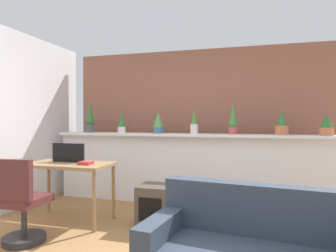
{
  "coord_description": "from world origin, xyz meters",
  "views": [
    {
      "loc": [
        0.85,
        -2.51,
        1.3
      ],
      "look_at": [
        -0.25,
        1.39,
        1.22
      ],
      "focal_mm": 32.14,
      "sensor_mm": 36.0,
      "label": 1
    }
  ],
  "objects_px": {
    "potted_plant_1": "(122,122)",
    "potted_plant_3": "(194,123)",
    "potted_plant_0": "(90,118)",
    "potted_plant_2": "(158,122)",
    "side_cube_shelf": "(155,205)",
    "potted_plant_6": "(326,125)",
    "book_on_desk": "(86,163)",
    "potted_plant_5": "(282,124)",
    "desk": "(69,170)",
    "tv_monitor": "(68,153)",
    "office_chair": "(20,207)",
    "potted_plant_4": "(233,121)"
  },
  "relations": [
    {
      "from": "potted_plant_1",
      "to": "potted_plant_3",
      "type": "relative_size",
      "value": 0.96
    },
    {
      "from": "potted_plant_0",
      "to": "potted_plant_2",
      "type": "distance_m",
      "value": 1.21
    },
    {
      "from": "potted_plant_1",
      "to": "side_cube_shelf",
      "type": "xyz_separation_m",
      "value": [
        0.87,
        -0.94,
        -1.01
      ]
    },
    {
      "from": "potted_plant_0",
      "to": "potted_plant_1",
      "type": "distance_m",
      "value": 0.6
    },
    {
      "from": "potted_plant_6",
      "to": "side_cube_shelf",
      "type": "distance_m",
      "value": 2.51
    },
    {
      "from": "book_on_desk",
      "to": "potted_plant_2",
      "type": "bearing_deg",
      "value": 63.75
    },
    {
      "from": "potted_plant_3",
      "to": "potted_plant_5",
      "type": "height_order",
      "value": "potted_plant_3"
    },
    {
      "from": "potted_plant_1",
      "to": "desk",
      "type": "xyz_separation_m",
      "value": [
        -0.24,
        -1.08,
        -0.6
      ]
    },
    {
      "from": "potted_plant_5",
      "to": "desk",
      "type": "relative_size",
      "value": 0.31
    },
    {
      "from": "potted_plant_5",
      "to": "tv_monitor",
      "type": "relative_size",
      "value": 0.74
    },
    {
      "from": "potted_plant_6",
      "to": "office_chair",
      "type": "distance_m",
      "value": 3.87
    },
    {
      "from": "potted_plant_1",
      "to": "potted_plant_6",
      "type": "distance_m",
      "value": 2.98
    },
    {
      "from": "potted_plant_4",
      "to": "side_cube_shelf",
      "type": "bearing_deg",
      "value": -131.46
    },
    {
      "from": "potted_plant_4",
      "to": "book_on_desk",
      "type": "relative_size",
      "value": 2.9
    },
    {
      "from": "potted_plant_3",
      "to": "potted_plant_6",
      "type": "height_order",
      "value": "potted_plant_3"
    },
    {
      "from": "potted_plant_2",
      "to": "tv_monitor",
      "type": "height_order",
      "value": "potted_plant_2"
    },
    {
      "from": "potted_plant_1",
      "to": "potted_plant_0",
      "type": "bearing_deg",
      "value": 175.51
    },
    {
      "from": "potted_plant_1",
      "to": "book_on_desk",
      "type": "xyz_separation_m",
      "value": [
        0.03,
        -1.14,
        -0.49
      ]
    },
    {
      "from": "potted_plant_1",
      "to": "potted_plant_5",
      "type": "xyz_separation_m",
      "value": [
        2.42,
        0.06,
        -0.02
      ]
    },
    {
      "from": "tv_monitor",
      "to": "side_cube_shelf",
      "type": "xyz_separation_m",
      "value": [
        1.18,
        0.06,
        -0.62
      ]
    },
    {
      "from": "potted_plant_5",
      "to": "potted_plant_6",
      "type": "bearing_deg",
      "value": -4.37
    },
    {
      "from": "office_chair",
      "to": "side_cube_shelf",
      "type": "height_order",
      "value": "office_chair"
    },
    {
      "from": "potted_plant_1",
      "to": "potted_plant_3",
      "type": "distance_m",
      "value": 1.17
    },
    {
      "from": "potted_plant_1",
      "to": "office_chair",
      "type": "bearing_deg",
      "value": -99.37
    },
    {
      "from": "potted_plant_4",
      "to": "potted_plant_1",
      "type": "bearing_deg",
      "value": -178.55
    },
    {
      "from": "potted_plant_2",
      "to": "desk",
      "type": "xyz_separation_m",
      "value": [
        -0.85,
        -1.11,
        -0.6
      ]
    },
    {
      "from": "potted_plant_1",
      "to": "potted_plant_2",
      "type": "distance_m",
      "value": 0.61
    },
    {
      "from": "potted_plant_4",
      "to": "book_on_desk",
      "type": "distance_m",
      "value": 2.15
    },
    {
      "from": "potted_plant_1",
      "to": "potted_plant_2",
      "type": "relative_size",
      "value": 1.04
    },
    {
      "from": "potted_plant_2",
      "to": "potted_plant_4",
      "type": "distance_m",
      "value": 1.14
    },
    {
      "from": "desk",
      "to": "potted_plant_5",
      "type": "bearing_deg",
      "value": 23.22
    },
    {
      "from": "potted_plant_5",
      "to": "potted_plant_3",
      "type": "bearing_deg",
      "value": -178.25
    },
    {
      "from": "tv_monitor",
      "to": "desk",
      "type": "bearing_deg",
      "value": -51.13
    },
    {
      "from": "potted_plant_4",
      "to": "tv_monitor",
      "type": "xyz_separation_m",
      "value": [
        -2.05,
        -1.05,
        -0.42
      ]
    },
    {
      "from": "office_chair",
      "to": "potted_plant_3",
      "type": "bearing_deg",
      "value": 51.72
    },
    {
      "from": "book_on_desk",
      "to": "potted_plant_3",
      "type": "bearing_deg",
      "value": 45.36
    },
    {
      "from": "potted_plant_3",
      "to": "potted_plant_5",
      "type": "xyz_separation_m",
      "value": [
        1.25,
        0.04,
        -0.02
      ]
    },
    {
      "from": "potted_plant_5",
      "to": "office_chair",
      "type": "relative_size",
      "value": 0.37
    },
    {
      "from": "potted_plant_5",
      "to": "desk",
      "type": "bearing_deg",
      "value": -156.78
    },
    {
      "from": "desk",
      "to": "potted_plant_2",
      "type": "bearing_deg",
      "value": 52.72
    },
    {
      "from": "desk",
      "to": "side_cube_shelf",
      "type": "distance_m",
      "value": 1.2
    },
    {
      "from": "potted_plant_4",
      "to": "book_on_desk",
      "type": "xyz_separation_m",
      "value": [
        -1.71,
        -1.18,
        -0.53
      ]
    },
    {
      "from": "potted_plant_2",
      "to": "potted_plant_3",
      "type": "height_order",
      "value": "potted_plant_3"
    },
    {
      "from": "potted_plant_4",
      "to": "side_cube_shelf",
      "type": "xyz_separation_m",
      "value": [
        -0.87,
        -0.98,
        -1.04
      ]
    },
    {
      "from": "desk",
      "to": "book_on_desk",
      "type": "bearing_deg",
      "value": -10.97
    },
    {
      "from": "potted_plant_6",
      "to": "desk",
      "type": "relative_size",
      "value": 0.27
    },
    {
      "from": "potted_plant_3",
      "to": "potted_plant_5",
      "type": "relative_size",
      "value": 1.06
    },
    {
      "from": "potted_plant_4",
      "to": "potted_plant_6",
      "type": "xyz_separation_m",
      "value": [
        1.23,
        -0.03,
        -0.06
      ]
    },
    {
      "from": "book_on_desk",
      "to": "tv_monitor",
      "type": "bearing_deg",
      "value": 158.49
    },
    {
      "from": "potted_plant_6",
      "to": "office_chair",
      "type": "relative_size",
      "value": 0.33
    }
  ]
}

